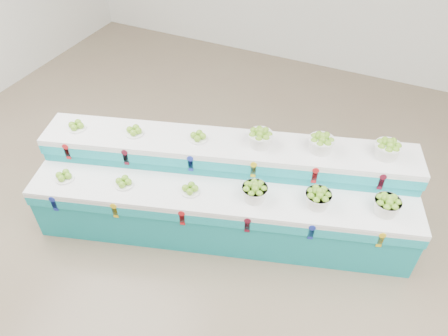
{
  "coord_description": "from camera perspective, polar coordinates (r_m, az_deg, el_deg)",
  "views": [
    {
      "loc": [
        1.12,
        -2.32,
        3.94
      ],
      "look_at": [
        -0.28,
        0.75,
        0.87
      ],
      "focal_mm": 33.89,
      "sensor_mm": 36.0,
      "label": 1
    }
  ],
  "objects": [
    {
      "name": "basket_upper_left",
      "position": [
        4.57,
        4.92,
        4.1
      ],
      "size": [
        0.34,
        0.34,
        0.21
      ],
      "primitive_type": null,
      "rotation": [
        0.0,
        0.0,
        0.29
      ],
      "color": "silver",
      "rests_on": "display_stand"
    },
    {
      "name": "plate_upper_right",
      "position": [
        4.67,
        -3.51,
        4.32
      ],
      "size": [
        0.26,
        0.26,
        0.1
      ],
      "primitive_type": "cylinder",
      "rotation": [
        0.0,
        0.0,
        0.29
      ],
      "color": "white",
      "rests_on": "display_stand"
    },
    {
      "name": "ground",
      "position": [
        4.71,
        -0.72,
        -14.52
      ],
      "size": [
        10.0,
        10.0,
        0.0
      ],
      "primitive_type": "plane",
      "color": "#745F4C",
      "rests_on": "ground"
    },
    {
      "name": "plate_upper_left",
      "position": [
        5.11,
        -19.29,
        5.47
      ],
      "size": [
        0.26,
        0.26,
        0.1
      ],
      "primitive_type": "cylinder",
      "rotation": [
        0.0,
        0.0,
        0.29
      ],
      "color": "white",
      "rests_on": "display_stand"
    },
    {
      "name": "basket_upper_mid",
      "position": [
        4.6,
        12.98,
        3.31
      ],
      "size": [
        0.34,
        0.34,
        0.21
      ],
      "primitive_type": null,
      "rotation": [
        0.0,
        0.0,
        0.29
      ],
      "color": "silver",
      "rests_on": "display_stand"
    },
    {
      "name": "basket_lower_mid",
      "position": [
        4.41,
        12.57,
        -3.95
      ],
      "size": [
        0.34,
        0.34,
        0.21
      ],
      "primitive_type": null,
      "rotation": [
        0.0,
        0.0,
        0.29
      ],
      "color": "silver",
      "rests_on": "display_stand"
    },
    {
      "name": "plate_lower_left",
      "position": [
        4.94,
        -20.79,
        -0.96
      ],
      "size": [
        0.26,
        0.26,
        0.1
      ],
      "primitive_type": "cylinder",
      "rotation": [
        0.0,
        0.0,
        0.29
      ],
      "color": "white",
      "rests_on": "display_stand"
    },
    {
      "name": "basket_lower_right",
      "position": [
        4.54,
        21.12,
        -4.66
      ],
      "size": [
        0.34,
        0.34,
        0.21
      ],
      "primitive_type": null,
      "rotation": [
        0.0,
        0.0,
        0.29
      ],
      "color": "silver",
      "rests_on": "display_stand"
    },
    {
      "name": "basket_upper_right",
      "position": [
        4.73,
        21.18,
        2.43
      ],
      "size": [
        0.34,
        0.34,
        0.21
      ],
      "primitive_type": null,
      "rotation": [
        0.0,
        0.0,
        0.29
      ],
      "color": "silver",
      "rests_on": "display_stand"
    },
    {
      "name": "plate_upper_mid",
      "position": [
        4.85,
        -12.02,
        4.99
      ],
      "size": [
        0.26,
        0.26,
        0.1
      ],
      "primitive_type": "cylinder",
      "rotation": [
        0.0,
        0.0,
        0.29
      ],
      "color": "white",
      "rests_on": "display_stand"
    },
    {
      "name": "plate_lower_mid",
      "position": [
        4.68,
        -13.37,
        -1.81
      ],
      "size": [
        0.26,
        0.26,
        0.1
      ],
      "primitive_type": "cylinder",
      "rotation": [
        0.0,
        0.0,
        0.29
      ],
      "color": "white",
      "rests_on": "display_stand"
    },
    {
      "name": "display_stand",
      "position": [
        4.81,
        -0.0,
        -3.17
      ],
      "size": [
        4.35,
        2.23,
        1.02
      ],
      "primitive_type": null,
      "rotation": [
        0.0,
        0.0,
        0.29
      ],
      "color": "teal",
      "rests_on": "ground"
    },
    {
      "name": "plate_lower_right",
      "position": [
        4.49,
        -4.59,
        -2.77
      ],
      "size": [
        0.26,
        0.26,
        0.1
      ],
      "primitive_type": "cylinder",
      "rotation": [
        0.0,
        0.0,
        0.29
      ],
      "color": "white",
      "rests_on": "display_stand"
    },
    {
      "name": "basket_lower_left",
      "position": [
        4.38,
        4.15,
        -3.17
      ],
      "size": [
        0.34,
        0.34,
        0.21
      ],
      "primitive_type": null,
      "rotation": [
        0.0,
        0.0,
        0.29
      ],
      "color": "silver",
      "rests_on": "display_stand"
    }
  ]
}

